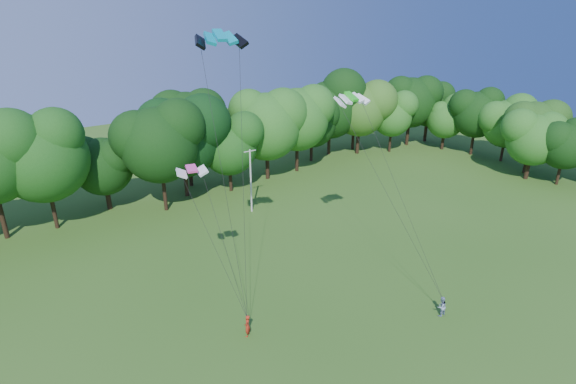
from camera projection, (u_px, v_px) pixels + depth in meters
utility_pole at (251, 180)px, 48.48m from camera, size 1.43×0.18×7.13m
kite_flyer_left at (247, 326)px, 30.36m from camera, size 0.70×0.69×1.62m
kite_flyer_right at (441, 306)px, 32.42m from camera, size 0.79×0.63×1.56m
kite_teal at (220, 35)px, 25.97m from camera, size 3.14×1.87×0.69m
kite_green at (351, 96)px, 33.11m from camera, size 2.73×1.32×0.61m
kite_pink at (192, 169)px, 29.53m from camera, size 2.20×1.44×0.33m
tree_back_center at (181, 124)px, 50.86m from camera, size 9.62×9.62×13.99m
tree_back_east at (360, 103)px, 67.47m from camera, size 8.76×8.76×12.74m
tree_flank_east at (534, 122)px, 59.21m from camera, size 7.81×7.81×11.36m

